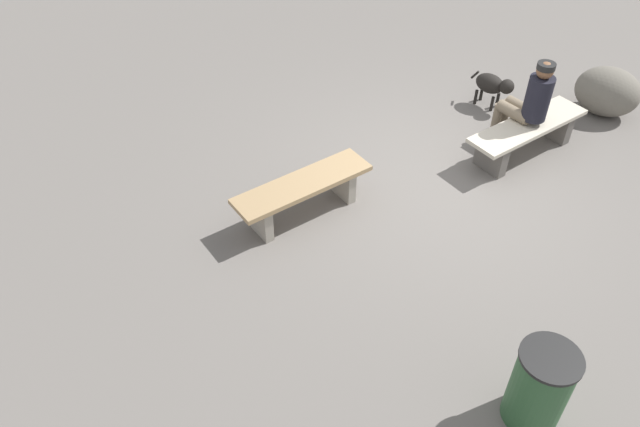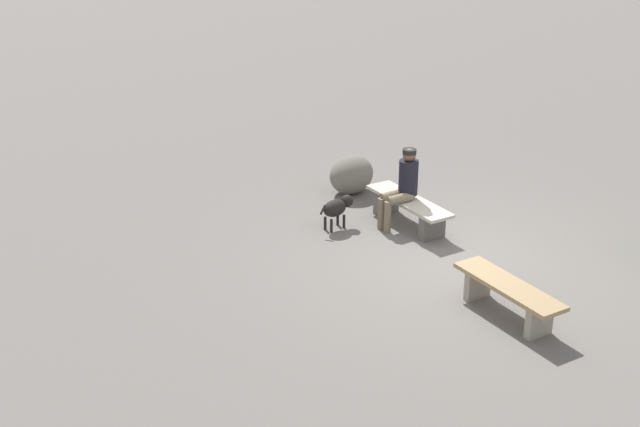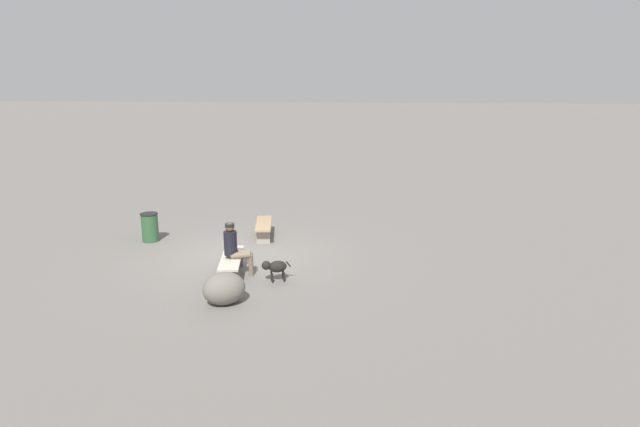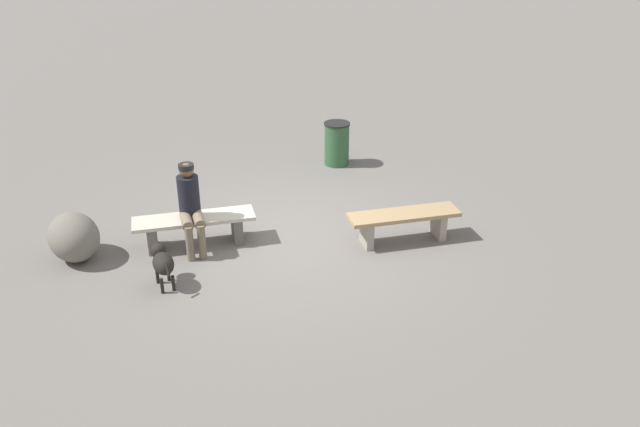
{
  "view_description": "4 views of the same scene",
  "coord_description": "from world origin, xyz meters",
  "px_view_note": "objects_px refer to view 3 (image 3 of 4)",
  "views": [
    {
      "loc": [
        -3.73,
        -4.71,
        4.69
      ],
      "look_at": [
        -1.79,
        -0.47,
        0.55
      ],
      "focal_mm": 34.63,
      "sensor_mm": 36.0,
      "label": 1
    },
    {
      "loc": [
        -9.44,
        5.54,
        5.25
      ],
      "look_at": [
        0.96,
        1.72,
        0.58
      ],
      "focal_mm": 46.22,
      "sensor_mm": 36.0,
      "label": 2
    },
    {
      "loc": [
        12.46,
        3.47,
        4.39
      ],
      "look_at": [
        -1.42,
        1.85,
        0.85
      ],
      "focal_mm": 29.15,
      "sensor_mm": 36.0,
      "label": 3
    },
    {
      "loc": [
        0.05,
        8.54,
        4.56
      ],
      "look_at": [
        -0.47,
        0.42,
        0.6
      ],
      "focal_mm": 36.5,
      "sensor_mm": 36.0,
      "label": 4
    }
  ],
  "objects_px": {
    "seated_person": "(235,246)",
    "bench_left": "(264,227)",
    "trash_bin": "(150,227)",
    "dog": "(275,267)",
    "bench_right": "(232,263)",
    "boulder": "(224,288)"
  },
  "relations": [
    {
      "from": "seated_person",
      "to": "bench_left",
      "type": "bearing_deg",
      "value": 167.17
    },
    {
      "from": "trash_bin",
      "to": "dog",
      "type": "bearing_deg",
      "value": 57.67
    },
    {
      "from": "seated_person",
      "to": "trash_bin",
      "type": "bearing_deg",
      "value": -139.91
    },
    {
      "from": "bench_right",
      "to": "boulder",
      "type": "height_order",
      "value": "boulder"
    },
    {
      "from": "bench_right",
      "to": "boulder",
      "type": "relative_size",
      "value": 2.05
    },
    {
      "from": "boulder",
      "to": "dog",
      "type": "bearing_deg",
      "value": 149.48
    },
    {
      "from": "bench_right",
      "to": "trash_bin",
      "type": "bearing_deg",
      "value": -138.1
    },
    {
      "from": "bench_right",
      "to": "dog",
      "type": "bearing_deg",
      "value": 64.78
    },
    {
      "from": "trash_bin",
      "to": "boulder",
      "type": "xyz_separation_m",
      "value": [
        3.95,
        3.34,
        -0.07
      ]
    },
    {
      "from": "bench_right",
      "to": "dog",
      "type": "height_order",
      "value": "dog"
    },
    {
      "from": "bench_left",
      "to": "bench_right",
      "type": "height_order",
      "value": "bench_left"
    },
    {
      "from": "bench_left",
      "to": "dog",
      "type": "xyz_separation_m",
      "value": [
        3.32,
        1.01,
        0.02
      ]
    },
    {
      "from": "dog",
      "to": "seated_person",
      "type": "bearing_deg",
      "value": -36.71
    },
    {
      "from": "bench_left",
      "to": "seated_person",
      "type": "relative_size",
      "value": 1.33
    },
    {
      "from": "seated_person",
      "to": "bench_right",
      "type": "bearing_deg",
      "value": -110.85
    },
    {
      "from": "bench_right",
      "to": "seated_person",
      "type": "xyz_separation_m",
      "value": [
        0.01,
        0.11,
        0.41
      ]
    },
    {
      "from": "trash_bin",
      "to": "boulder",
      "type": "height_order",
      "value": "trash_bin"
    },
    {
      "from": "boulder",
      "to": "seated_person",
      "type": "bearing_deg",
      "value": -172.85
    },
    {
      "from": "bench_right",
      "to": "trash_bin",
      "type": "relative_size",
      "value": 2.2
    },
    {
      "from": "trash_bin",
      "to": "bench_right",
      "type": "bearing_deg",
      "value": 52.5
    },
    {
      "from": "seated_person",
      "to": "boulder",
      "type": "relative_size",
      "value": 1.45
    },
    {
      "from": "bench_right",
      "to": "seated_person",
      "type": "distance_m",
      "value": 0.43
    }
  ]
}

